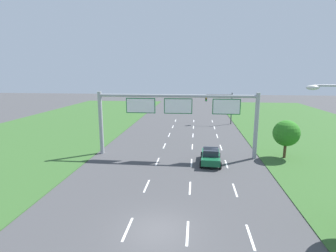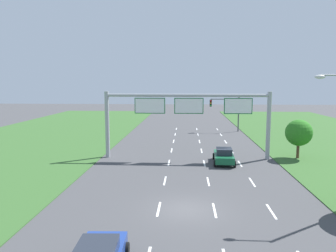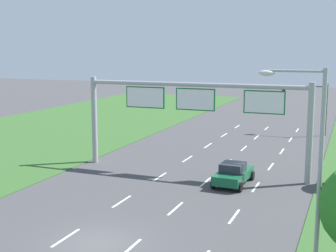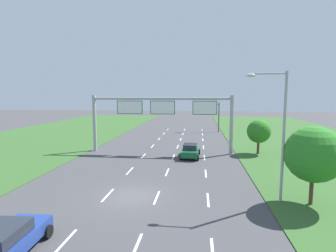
# 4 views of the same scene
# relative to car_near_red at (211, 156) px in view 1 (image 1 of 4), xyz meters

# --- Properties ---
(ground_plane) EXTENTS (200.00, 200.00, 0.00)m
(ground_plane) POSITION_rel_car_near_red_xyz_m (-3.67, -12.11, -0.75)
(ground_plane) COLOR #424244
(lane_dashes_inner_left) EXTENTS (0.14, 56.40, 0.01)m
(lane_dashes_inner_left) POSITION_rel_car_near_red_xyz_m (-5.42, -3.11, -0.75)
(lane_dashes_inner_left) COLOR white
(lane_dashes_inner_left) RESTS_ON ground_plane
(lane_dashes_inner_right) EXTENTS (0.14, 56.40, 0.01)m
(lane_dashes_inner_right) POSITION_rel_car_near_red_xyz_m (-1.92, -3.11, -0.75)
(lane_dashes_inner_right) COLOR white
(lane_dashes_inner_right) RESTS_ON ground_plane
(lane_dashes_slip) EXTENTS (0.14, 56.40, 0.01)m
(lane_dashes_slip) POSITION_rel_car_near_red_xyz_m (1.58, -3.11, -0.75)
(lane_dashes_slip) COLOR white
(lane_dashes_slip) RESTS_ON ground_plane
(car_near_red) EXTENTS (2.23, 4.26, 1.54)m
(car_near_red) POSITION_rel_car_near_red_xyz_m (0.00, 0.00, 0.00)
(car_near_red) COLOR #145633
(car_near_red) RESTS_ON ground_plane
(sign_gantry) EXTENTS (17.24, 0.44, 7.00)m
(sign_gantry) POSITION_rel_car_near_red_xyz_m (-3.55, 2.04, 4.20)
(sign_gantry) COLOR #9EA0A5
(sign_gantry) RESTS_ON ground_plane
(traffic_light_mast) EXTENTS (4.76, 0.49, 5.60)m
(traffic_light_mast) POSITION_rel_car_near_red_xyz_m (2.78, 21.46, 3.11)
(traffic_light_mast) COLOR #47494F
(traffic_light_mast) RESTS_ON ground_plane
(roadside_tree_mid) EXTENTS (2.75, 2.75, 4.12)m
(roadside_tree_mid) POSITION_rel_car_near_red_xyz_m (7.97, 2.49, 1.97)
(roadside_tree_mid) COLOR #513823
(roadside_tree_mid) RESTS_ON ground_plane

